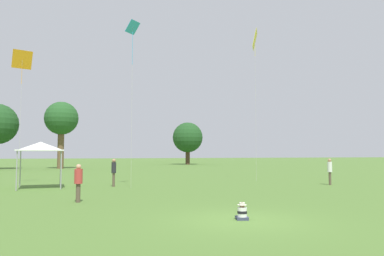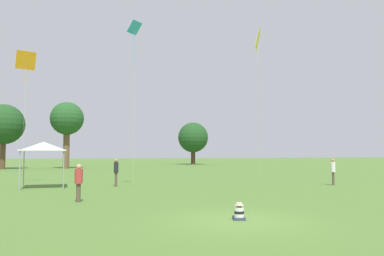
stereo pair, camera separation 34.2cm
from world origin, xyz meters
TOP-DOWN VIEW (x-y plane):
  - ground_plane at (0.00, 0.00)m, footprint 300.00×300.00m
  - seated_toddler at (0.08, 0.10)m, footprint 0.49×0.56m
  - person_standing_0 at (-2.91, 13.78)m, footprint 0.31×0.31m
  - person_standing_1 at (-5.13, 6.21)m, footprint 0.51×0.51m
  - person_standing_2 at (11.57, 10.80)m, footprint 0.44×0.44m
  - canopy_tent at (-7.46, 13.96)m, footprint 2.89×2.89m
  - kite_0 at (-1.99, 12.20)m, footprint 1.03×1.01m
  - kite_1 at (-9.06, 16.63)m, footprint 1.38×0.87m
  - kite_3 at (8.26, 15.42)m, footprint 1.01×1.47m
  - distant_tree_0 at (15.01, 58.28)m, footprint 5.82×5.82m
  - distant_tree_1 at (-15.91, 44.91)m, footprint 5.54×5.54m
  - distant_tree_2 at (-7.65, 44.92)m, footprint 4.72×4.72m

SIDE VIEW (x-z plane):
  - ground_plane at x=0.00m, z-range 0.00..0.00m
  - seated_toddler at x=0.08m, z-range -0.05..0.52m
  - person_standing_1 at x=-5.13m, z-range 0.16..1.87m
  - person_standing_2 at x=11.57m, z-range 0.20..2.01m
  - person_standing_0 at x=-2.91m, z-range 0.21..2.03m
  - canopy_tent at x=-7.46m, z-range 1.15..4.06m
  - distant_tree_0 at x=15.01m, z-range 1.13..9.28m
  - distant_tree_1 at x=-15.91m, z-range 1.65..10.59m
  - distant_tree_2 at x=-7.65m, z-range 2.24..11.78m
  - kite_1 at x=-9.06m, z-range 3.91..13.24m
  - kite_0 at x=-1.99m, z-range 4.53..15.16m
  - kite_3 at x=8.26m, z-range 5.13..17.18m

